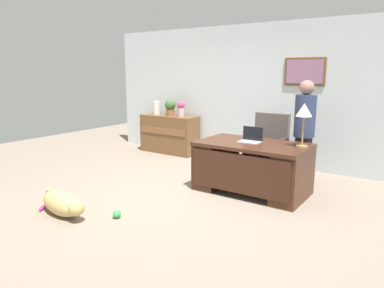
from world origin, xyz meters
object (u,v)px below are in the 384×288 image
(desk_lamp, at_px, (304,113))
(dog_toy_bone, at_px, (42,208))
(laptop, at_px, (251,138))
(person_standing, at_px, (304,133))
(dog_lying, at_px, (62,204))
(potted_plant, at_px, (170,107))
(desk, at_px, (251,166))
(vase_with_flowers, at_px, (181,108))
(armchair, at_px, (268,149))
(vase_empty, at_px, (156,108))
(credenza, at_px, (169,134))
(dog_toy_ball, at_px, (117,214))

(desk_lamp, relative_size, dog_toy_bone, 3.52)
(desk_lamp, bearing_deg, laptop, -174.84)
(person_standing, relative_size, dog_toy_bone, 9.57)
(dog_lying, distance_m, potted_plant, 3.87)
(person_standing, distance_m, laptop, 0.88)
(dog_lying, xyz_separation_m, desk_lamp, (2.27, 2.32, 1.09))
(desk, distance_m, vase_with_flowers, 2.83)
(armchair, height_order, vase_empty, vase_empty)
(laptop, height_order, vase_empty, vase_empty)
(vase_empty, bearing_deg, vase_with_flowers, 0.00)
(potted_plant, bearing_deg, dog_toy_bone, -79.24)
(armchair, xyz_separation_m, vase_empty, (-2.92, 0.50, 0.50))
(desk, distance_m, desk_lamp, 1.10)
(laptop, distance_m, desk_lamp, 0.87)
(desk_lamp, bearing_deg, credenza, 159.24)
(credenza, bearing_deg, dog_toy_ball, -61.94)
(person_standing, xyz_separation_m, dog_lying, (-2.11, -2.91, -0.71))
(person_standing, relative_size, vase_with_flowers, 4.88)
(desk, xyz_separation_m, credenza, (-2.69, 1.42, 0.01))
(armchair, bearing_deg, laptop, -84.49)
(credenza, distance_m, laptop, 2.99)
(laptop, bearing_deg, dog_toy_ball, -114.80)
(vase_empty, bearing_deg, potted_plant, 0.00)
(desk_lamp, height_order, potted_plant, desk_lamp)
(credenza, distance_m, dog_toy_bone, 3.74)
(person_standing, relative_size, vase_empty, 5.54)
(desk, xyz_separation_m, dog_toy_ball, (-0.94, -1.85, -0.36))
(person_standing, bearing_deg, desk, -126.23)
(desk_lamp, xyz_separation_m, potted_plant, (-3.35, 1.28, -0.21))
(person_standing, height_order, dog_lying, person_standing)
(person_standing, relative_size, dog_lying, 1.82)
(person_standing, bearing_deg, dog_toy_bone, -130.24)
(person_standing, relative_size, desk_lamp, 2.72)
(dog_lying, relative_size, dog_toy_bone, 5.26)
(vase_with_flowers, bearing_deg, dog_toy_bone, -83.74)
(vase_with_flowers, relative_size, vase_empty, 1.14)
(credenza, relative_size, dog_toy_ball, 13.09)
(dog_toy_ball, height_order, dog_toy_bone, dog_toy_ball)
(person_standing, relative_size, dog_toy_ball, 16.41)
(dog_lying, bearing_deg, credenza, 107.21)
(vase_empty, xyz_separation_m, dog_toy_bone, (1.09, -3.65, -0.96))
(dog_toy_ball, relative_size, dog_toy_bone, 0.58)
(potted_plant, bearing_deg, desk_lamp, -20.96)
(vase_with_flowers, distance_m, potted_plant, 0.29)
(desk_lamp, bearing_deg, desk, -168.72)
(laptop, height_order, potted_plant, potted_plant)
(laptop, bearing_deg, desk, -52.83)
(vase_empty, bearing_deg, desk_lamp, -18.89)
(dog_lying, height_order, laptop, laptop)
(desk, height_order, laptop, laptop)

